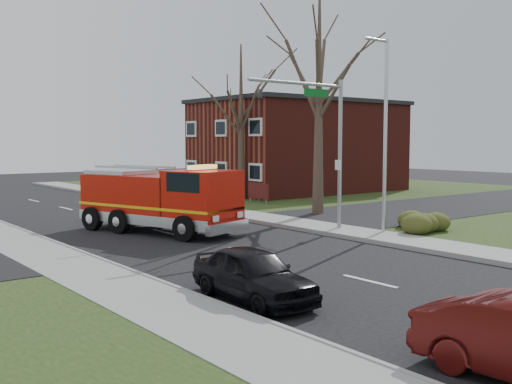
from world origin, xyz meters
TOP-DOWN VIEW (x-y plane):
  - ground at (0.00, 0.00)m, footprint 120.00×120.00m
  - sidewalk_right at (6.20, 0.00)m, footprint 2.40×80.00m
  - sidewalk_left at (-6.20, 0.00)m, footprint 2.40×80.00m
  - cross_street_right at (22.40, 4.00)m, footprint 30.00×8.00m
  - brick_building at (19.00, 18.00)m, footprint 15.40×10.40m
  - health_center_sign at (10.50, 12.50)m, footprint 0.12×2.00m
  - hedge_corner at (9.00, -1.00)m, footprint 2.80×2.00m
  - bare_tree_near at (9.50, 6.00)m, footprint 6.00×6.00m
  - bare_tree_far at (11.00, 15.00)m, footprint 5.25×5.25m
  - traffic_signal_mast at (5.21, 1.50)m, footprint 5.29×0.18m
  - streetlight_pole at (7.14, -0.50)m, footprint 1.48×0.16m
  - fire_engine at (-0.12, 6.06)m, footprint 4.82×8.06m
  - parked_car_maroon at (-3.94, -5.56)m, footprint 1.86×4.14m

SIDE VIEW (x-z plane):
  - ground at x=0.00m, z-range 0.00..0.00m
  - sidewalk_right at x=6.20m, z-range 0.00..0.15m
  - sidewalk_left at x=-6.20m, z-range 0.00..0.15m
  - cross_street_right at x=22.40m, z-range 0.00..0.15m
  - hedge_corner at x=9.00m, z-range 0.13..1.03m
  - parked_car_maroon at x=-3.94m, z-range 0.00..1.38m
  - health_center_sign at x=10.50m, z-range 0.18..1.58m
  - fire_engine at x=-0.12m, z-range -0.15..2.93m
  - brick_building at x=19.00m, z-range 0.03..7.28m
  - streetlight_pole at x=7.14m, z-range 0.35..8.75m
  - traffic_signal_mast at x=5.21m, z-range 1.31..8.11m
  - bare_tree_far at x=11.00m, z-range 1.24..11.74m
  - bare_tree_near at x=9.50m, z-range 1.41..13.41m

